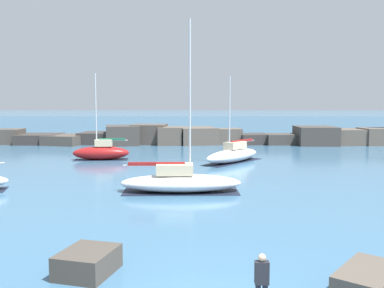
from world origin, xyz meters
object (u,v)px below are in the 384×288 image
(sailboat_moored_3, at_px, (180,181))
(person_on_rocks, at_px, (262,280))
(sailboat_moored_1, at_px, (233,155))
(sailboat_moored_2, at_px, (101,152))

(sailboat_moored_3, distance_m, person_on_rocks, 15.13)
(sailboat_moored_1, distance_m, sailboat_moored_3, 13.74)
(sailboat_moored_1, bearing_deg, person_on_rocks, -92.33)
(sailboat_moored_1, bearing_deg, sailboat_moored_3, -107.18)
(person_on_rocks, bearing_deg, sailboat_moored_2, 110.96)
(sailboat_moored_1, height_order, sailboat_moored_2, sailboat_moored_2)
(sailboat_moored_3, height_order, person_on_rocks, sailboat_moored_3)
(sailboat_moored_2, bearing_deg, person_on_rocks, -69.04)
(sailboat_moored_2, relative_size, person_on_rocks, 5.26)
(person_on_rocks, bearing_deg, sailboat_moored_3, 101.13)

